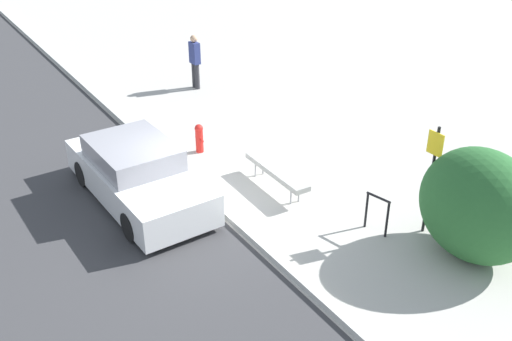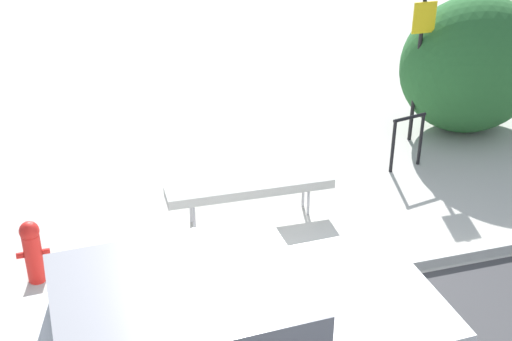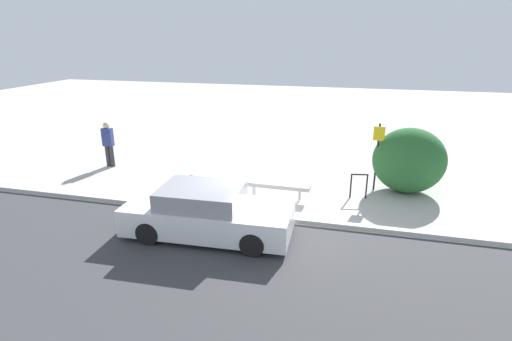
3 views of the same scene
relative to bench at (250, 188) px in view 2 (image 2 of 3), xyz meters
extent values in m
plane|color=#ADAAA3|center=(-0.12, -1.55, -0.45)|extent=(60.00, 60.00, 0.00)
cube|color=#B7B7B2|center=(-0.12, -1.55, -0.38)|extent=(60.00, 0.20, 0.13)
cylinder|color=#99999E|center=(-0.75, -0.09, -0.25)|extent=(0.04, 0.04, 0.39)
cylinder|color=#99999E|center=(0.75, -0.12, -0.25)|extent=(0.04, 0.04, 0.39)
cylinder|color=#99999E|center=(-0.75, 0.12, -0.25)|extent=(0.04, 0.04, 0.39)
cylinder|color=#99999E|center=(0.75, 0.09, -0.25)|extent=(0.04, 0.04, 0.39)
cube|color=#999993|center=(0.00, 0.00, 0.01)|extent=(2.15, 0.44, 0.12)
cylinder|color=black|center=(2.29, 0.64, -0.05)|extent=(0.05, 0.05, 0.80)
cylinder|color=black|center=(2.78, 0.74, -0.05)|extent=(0.05, 0.05, 0.80)
cylinder|color=black|center=(2.54, 0.69, 0.35)|extent=(0.55, 0.16, 0.05)
cylinder|color=black|center=(3.05, 1.52, 0.70)|extent=(0.06, 0.06, 2.30)
cube|color=yellow|center=(3.05, 1.48, 1.52)|extent=(0.36, 0.02, 0.46)
cylinder|color=red|center=(-2.66, -0.58, -0.15)|extent=(0.20, 0.20, 0.60)
sphere|color=red|center=(-2.66, -0.58, 0.21)|extent=(0.22, 0.22, 0.22)
cylinder|color=red|center=(-2.80, -0.58, -0.09)|extent=(0.08, 0.07, 0.07)
cylinder|color=red|center=(-2.52, -0.58, -0.09)|extent=(0.08, 0.07, 0.07)
ellipsoid|color=#28602D|center=(4.08, 1.66, 0.64)|extent=(2.33, 1.81, 2.17)
cylinder|color=black|center=(0.07, -1.97, -0.15)|extent=(0.61, 0.20, 0.60)
cube|color=gray|center=(-1.41, -2.83, 0.63)|extent=(2.13, 1.64, 0.49)
camera|label=1|loc=(9.35, -6.55, 6.08)|focal=40.00mm
camera|label=2|loc=(-2.13, -7.50, 4.46)|focal=50.00mm
camera|label=3|loc=(2.28, -11.64, 4.59)|focal=28.00mm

